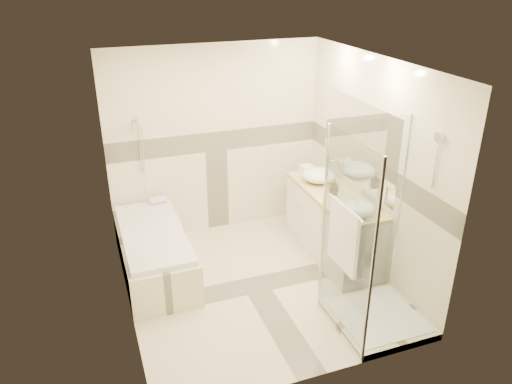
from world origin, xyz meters
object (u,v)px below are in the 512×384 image
object	(u,v)px
amenity_bottle_a	(334,187)
bathtub	(154,250)
vanity	(332,224)
vessel_sink_far	(359,208)
shower_enclosure	(367,279)
amenity_bottle_b	(334,188)
vessel_sink_near	(319,175)

from	to	relation	value
amenity_bottle_a	bathtub	bearing A→B (deg)	170.32
vanity	amenity_bottle_a	size ratio (longest dim) A/B	8.76
vanity	vessel_sink_far	bearing A→B (deg)	-91.99
vanity	shower_enclosure	size ratio (longest dim) A/B	0.79
vanity	amenity_bottle_a	xyz separation A→B (m)	(-0.02, -0.01, 0.52)
amenity_bottle_b	vanity	bearing A→B (deg)	29.18
bathtub	vessel_sink_near	xyz separation A→B (m)	(2.13, 0.04, 0.63)
amenity_bottle_a	amenity_bottle_b	bearing A→B (deg)	90.00
vessel_sink_near	amenity_bottle_b	size ratio (longest dim) A/B	2.72
vanity	vessel_sink_near	world-z (taller)	vessel_sink_near
shower_enclosure	vanity	bearing A→B (deg)	77.03
bathtub	vessel_sink_near	distance (m)	2.22
vanity	amenity_bottle_a	bearing A→B (deg)	-146.58
bathtub	vessel_sink_far	xyz separation A→B (m)	(2.13, -0.93, 0.61)
bathtub	vanity	size ratio (longest dim) A/B	1.05
amenity_bottle_a	vessel_sink_near	bearing A→B (deg)	90.00
shower_enclosure	amenity_bottle_b	size ratio (longest dim) A/B	13.26
vessel_sink_far	vessel_sink_near	bearing A→B (deg)	90.00
vanity	bathtub	bearing A→B (deg)	170.75
vessel_sink_near	amenity_bottle_b	xyz separation A→B (m)	(0.00, -0.41, -0.01)
bathtub	amenity_bottle_b	xyz separation A→B (m)	(2.13, -0.36, 0.62)
shower_enclosure	amenity_bottle_a	size ratio (longest dim) A/B	11.03
shower_enclosure	amenity_bottle_b	xyz separation A→B (m)	(0.27, 1.26, 0.42)
vessel_sink_near	amenity_bottle_a	world-z (taller)	amenity_bottle_a
bathtub	amenity_bottle_a	size ratio (longest dim) A/B	9.19
vessel_sink_far	bathtub	bearing A→B (deg)	156.52
amenity_bottle_a	amenity_bottle_b	distance (m)	0.02
vanity	amenity_bottle_b	size ratio (longest dim) A/B	10.53
amenity_bottle_b	vessel_sink_near	bearing A→B (deg)	90.00
bathtub	vessel_sink_near	world-z (taller)	vessel_sink_near
vanity	vessel_sink_far	size ratio (longest dim) A/B	4.59
shower_enclosure	amenity_bottle_b	distance (m)	1.36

